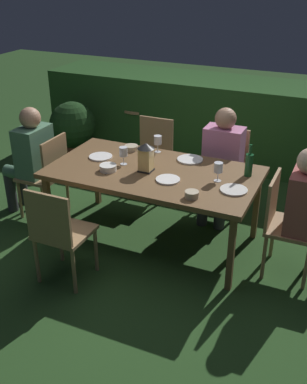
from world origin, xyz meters
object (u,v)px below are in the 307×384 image
(person_in_green, at_px, (30,156))
(potted_plant_by_hedge, at_px, (73,127))
(chair_head_near, at_px, (47,173))
(plate_b, at_px, (234,190))
(green_bottle_on_table, at_px, (249,164))
(bowl_salad, at_px, (131,148))
(dining_table, at_px, (154,175))
(wine_glass_c, at_px, (218,168))
(plate_a, at_px, (190,159))
(plate_c, at_px, (101,157))
(ice_bucket, at_px, (140,100))
(wine_glass_a, at_px, (158,141))
(bowl_olives, at_px, (192,194))
(person_in_pink, at_px, (221,160))
(bowl_bread, at_px, (108,168))
(side_table, at_px, (140,121))
(wine_glass_b, at_px, (123,152))
(lantern_centerpiece, at_px, (146,156))
(plate_d, at_px, (168,180))
(chair_side_right_b, at_px, (226,166))
(chair_side_right_a, at_px, (152,154))
(chair_head_far, at_px, (284,221))
(chair_side_left_a, at_px, (59,231))

(person_in_green, distance_m, potted_plant_by_hedge, 1.47)
(chair_head_near, height_order, plate_b, chair_head_near)
(green_bottle_on_table, xyz_separation_m, bowl_salad, (-1.21, 0.13, -0.08))
(dining_table, height_order, plate_b, plate_b)
(dining_table, height_order, wine_glass_c, wine_glass_c)
(person_in_green, height_order, plate_a, person_in_green)
(plate_c, height_order, ice_bucket, ice_bucket)
(person_in_green, height_order, wine_glass_a, person_in_green)
(plate_b, bearing_deg, plate_a, 140.18)
(dining_table, bearing_deg, chair_head_near, 180.00)
(wine_glass_a, distance_m, bowl_olives, 1.01)
(person_in_pink, bearing_deg, ice_bucket, 138.77)
(wine_glass_a, bearing_deg, bowl_olives, -50.68)
(wine_glass_a, xyz_separation_m, bowl_bread, (-0.23, -0.59, -0.09))
(plate_a, relative_size, bowl_bread, 1.60)
(plate_b, bearing_deg, ice_bucket, 131.25)
(person_in_pink, distance_m, bowl_bread, 1.19)
(side_table, bearing_deg, potted_plant_by_hedge, -134.16)
(wine_glass_b, height_order, ice_bucket, ice_bucket)
(lantern_centerpiece, height_order, bowl_bread, lantern_centerpiece)
(wine_glass_c, relative_size, plate_d, 0.80)
(chair_head_near, bearing_deg, chair_side_right_b, 29.16)
(wine_glass_c, distance_m, bowl_olives, 0.41)
(green_bottle_on_table, distance_m, plate_b, 0.35)
(chair_head_near, height_order, plate_a, chair_head_near)
(chair_head_near, distance_m, chair_side_right_a, 1.18)
(chair_head_near, bearing_deg, plate_c, 6.51)
(chair_head_far, distance_m, plate_a, 1.06)
(ice_bucket, bearing_deg, chair_head_far, -41.68)
(ice_bucket, height_order, potted_plant_by_hedge, ice_bucket)
(chair_side_left_a, relative_size, plate_d, 4.14)
(potted_plant_by_hedge, bearing_deg, chair_side_left_a, -59.18)
(bowl_olives, bearing_deg, plate_b, 43.64)
(green_bottle_on_table, bearing_deg, plate_d, -147.94)
(chair_head_far, bearing_deg, green_bottle_on_table, 148.68)
(lantern_centerpiece, xyz_separation_m, ice_bucket, (-1.08, 2.11, -0.15))
(chair_side_right_a, distance_m, ice_bucket, 1.40)
(bowl_bread, relative_size, side_table, 0.24)
(person_in_green, bearing_deg, wine_glass_a, 18.67)
(bowl_olives, bearing_deg, person_in_pink, 93.98)
(chair_side_left_a, xyz_separation_m, plate_b, (1.19, 0.79, 0.25))
(lantern_centerpiece, relative_size, wine_glass_a, 1.57)
(chair_side_right_b, distance_m, wine_glass_b, 1.20)
(wine_glass_a, xyz_separation_m, plate_c, (-0.44, -0.35, -0.11))
(chair_head_far, height_order, plate_c, chair_head_far)
(wine_glass_b, height_order, plate_d, wine_glass_b)
(wine_glass_b, bearing_deg, plate_a, 33.15)
(plate_d, bearing_deg, side_table, 121.13)
(wine_glass_a, bearing_deg, dining_table, -71.11)
(wine_glass_c, bearing_deg, wine_glass_b, -179.36)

